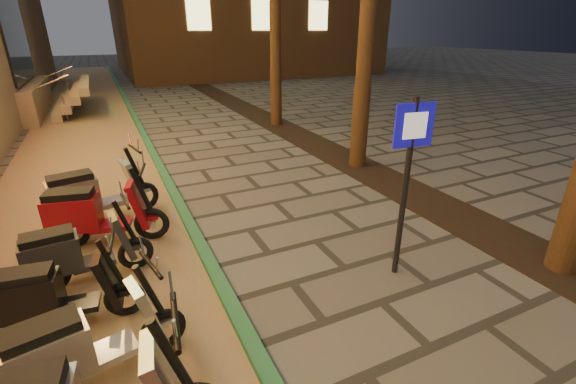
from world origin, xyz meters
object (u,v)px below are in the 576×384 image
scooter_9 (74,253)px  scooter_11 (92,194)px  scooter_10 (93,214)px  scooter_7 (80,346)px  scooter_8 (53,295)px  pedestrian_sign (408,166)px

scooter_9 → scooter_11: 1.88m
scooter_9 → scooter_10: scooter_10 is taller
scooter_7 → scooter_9: (-0.11, 1.82, -0.01)m
scooter_7 → scooter_8: bearing=94.3°
scooter_10 → scooter_9: bearing=-90.5°
scooter_9 → scooter_11: size_ratio=0.87×
scooter_9 → scooter_10: size_ratio=0.89×
scooter_10 → scooter_8: bearing=-90.2°
scooter_10 → scooter_7: bearing=-79.9°
scooter_9 → scooter_11: bearing=76.8°
scooter_11 → scooter_7: bearing=-104.0°
scooter_9 → scooter_7: bearing=-92.4°
scooter_8 → scooter_7: bearing=-65.9°
pedestrian_sign → scooter_10: 4.69m
scooter_8 → scooter_9: scooter_9 is taller
scooter_7 → scooter_11: scooter_11 is taller
scooter_9 → scooter_10: bearing=70.9°
pedestrian_sign → scooter_10: size_ratio=1.38×
pedestrian_sign → scooter_11: (-3.75, 3.45, -1.03)m
scooter_7 → pedestrian_sign: bearing=-8.9°
scooter_7 → scooter_11: size_ratio=0.89×
pedestrian_sign → scooter_8: pedestrian_sign is taller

